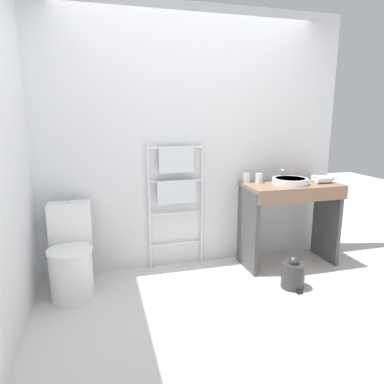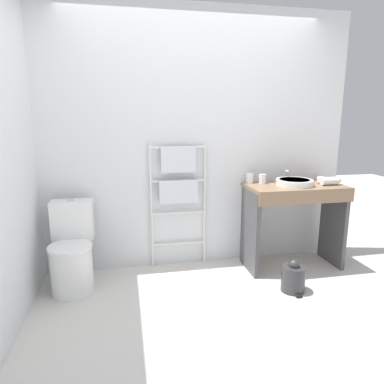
# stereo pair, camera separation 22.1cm
# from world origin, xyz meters

# --- Properties ---
(ground_plane) EXTENTS (12.00, 12.00, 0.00)m
(ground_plane) POSITION_xyz_m (0.00, 0.00, 0.00)
(ground_plane) COLOR silver
(wall_back) EXTENTS (3.25, 0.12, 2.59)m
(wall_back) POSITION_xyz_m (0.00, 1.28, 1.29)
(wall_back) COLOR silver
(wall_back) RESTS_ON ground_plane
(wall_side) EXTENTS (0.12, 1.83, 2.59)m
(wall_side) POSITION_xyz_m (-1.56, 0.61, 1.29)
(wall_side) COLOR silver
(wall_side) RESTS_ON ground_plane
(toilet) EXTENTS (0.38, 0.53, 0.80)m
(toilet) POSITION_xyz_m (-1.19, 0.86, 0.34)
(toilet) COLOR white
(toilet) RESTS_ON ground_plane
(towel_radiator) EXTENTS (0.58, 0.06, 1.30)m
(towel_radiator) POSITION_xyz_m (-0.17, 1.17, 0.88)
(towel_radiator) COLOR white
(towel_radiator) RESTS_ON ground_plane
(vanity_counter) EXTENTS (0.97, 0.51, 0.87)m
(vanity_counter) POSITION_xyz_m (0.98, 0.92, 0.59)
(vanity_counter) COLOR #84664C
(vanity_counter) RESTS_ON ground_plane
(sink_basin) EXTENTS (0.36, 0.36, 0.06)m
(sink_basin) POSITION_xyz_m (0.96, 0.91, 0.90)
(sink_basin) COLOR white
(sink_basin) RESTS_ON vanity_counter
(faucet) EXTENTS (0.02, 0.10, 0.13)m
(faucet) POSITION_xyz_m (0.96, 1.11, 0.95)
(faucet) COLOR silver
(faucet) RESTS_ON vanity_counter
(cup_near_wall) EXTENTS (0.07, 0.07, 0.10)m
(cup_near_wall) POSITION_xyz_m (0.56, 1.11, 0.92)
(cup_near_wall) COLOR white
(cup_near_wall) RESTS_ON vanity_counter
(cup_near_edge) EXTENTS (0.07, 0.07, 0.10)m
(cup_near_edge) POSITION_xyz_m (0.68, 1.06, 0.92)
(cup_near_edge) COLOR white
(cup_near_edge) RESTS_ON vanity_counter
(hair_dryer) EXTENTS (0.23, 0.16, 0.08)m
(hair_dryer) POSITION_xyz_m (1.32, 0.87, 0.91)
(hair_dryer) COLOR white
(hair_dryer) RESTS_ON vanity_counter
(trash_bin) EXTENTS (0.21, 0.24, 0.30)m
(trash_bin) POSITION_xyz_m (0.74, 0.42, 0.13)
(trash_bin) COLOR #333335
(trash_bin) RESTS_ON ground_plane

